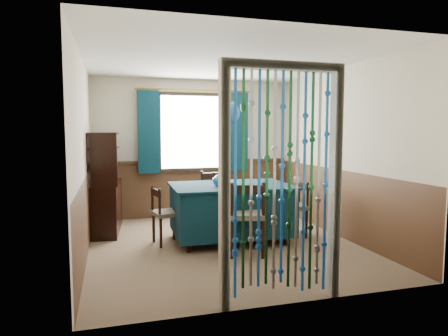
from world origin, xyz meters
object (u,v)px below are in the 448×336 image
object	(u,v)px
chair_near	(246,216)
chair_left	(165,213)
pendant_lamp	(231,113)
bowl_shelf	(108,164)
chair_right	(294,207)
vase_table	(220,179)
vase_sideboard	(108,175)
dining_table	(231,208)
sideboard	(105,197)
chair_far	(217,198)

from	to	relation	value
chair_near	chair_left	xyz separation A→B (m)	(-0.92, 0.78, -0.07)
pendant_lamp	bowl_shelf	bearing A→B (deg)	155.82
chair_right	vase_table	size ratio (longest dim) A/B	4.28
chair_near	vase_sideboard	size ratio (longest dim) A/B	5.61
dining_table	vase_table	size ratio (longest dim) A/B	8.80
dining_table	bowl_shelf	xyz separation A→B (m)	(-1.68, 0.75, 0.62)
sideboard	vase_table	distance (m)	1.95
chair_far	sideboard	bearing A→B (deg)	-17.82
chair_far	vase_sideboard	xyz separation A→B (m)	(-1.66, 0.56, 0.37)
sideboard	bowl_shelf	distance (m)	0.61
chair_near	chair_far	world-z (taller)	chair_near
vase_table	bowl_shelf	size ratio (longest dim) A/B	0.83
sideboard	chair_far	bearing A→B (deg)	-4.06
pendant_lamp	vase_sideboard	size ratio (longest dim) A/B	4.92
chair_near	vase_sideboard	bearing A→B (deg)	144.49
chair_near	chair_left	world-z (taller)	chair_near
chair_right	pendant_lamp	size ratio (longest dim) A/B	1.00
chair_left	bowl_shelf	size ratio (longest dim) A/B	3.44
vase_sideboard	chair_far	bearing A→B (deg)	-18.67
dining_table	bowl_shelf	distance (m)	1.94
pendant_lamp	vase_table	size ratio (longest dim) A/B	4.29
vase_table	pendant_lamp	bearing A→B (deg)	28.18
chair_near	pendant_lamp	size ratio (longest dim) A/B	1.14
pendant_lamp	bowl_shelf	size ratio (longest dim) A/B	3.56
sideboard	chair_right	bearing A→B (deg)	-15.79
chair_near	sideboard	bearing A→B (deg)	149.75
dining_table	chair_left	distance (m)	0.93
pendant_lamp	vase_sideboard	distance (m)	2.33
dining_table	vase_sideboard	size ratio (longest dim) A/B	10.08
vase_sideboard	sideboard	bearing A→B (deg)	-102.10
chair_right	chair_left	bearing A→B (deg)	91.49
dining_table	sideboard	size ratio (longest dim) A/B	1.10
chair_left	pendant_lamp	distance (m)	1.68
chair_near	vase_table	world-z (taller)	vase_table
pendant_lamp	chair_near	bearing A→B (deg)	-90.41
vase_table	chair_far	bearing A→B (deg)	78.26
dining_table	sideboard	world-z (taller)	sideboard
chair_right	dining_table	bearing A→B (deg)	92.91
chair_left	chair_right	world-z (taller)	chair_right
chair_left	vase_sideboard	size ratio (longest dim) A/B	4.76
chair_far	bowl_shelf	xyz separation A→B (m)	(-1.66, 0.01, 0.60)
vase_table	chair_near	bearing A→B (deg)	-73.35
chair_near	bowl_shelf	xyz separation A→B (m)	(-1.67, 1.46, 0.59)
chair_far	bowl_shelf	world-z (taller)	bowl_shelf
chair_far	dining_table	bearing A→B (deg)	82.48
chair_right	bowl_shelf	bearing A→B (deg)	78.22
chair_left	vase_sideboard	bearing A→B (deg)	-159.90
dining_table	chair_right	size ratio (longest dim) A/B	2.06
chair_far	vase_table	world-z (taller)	vase_table
vase_sideboard	vase_table	bearing A→B (deg)	-43.22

